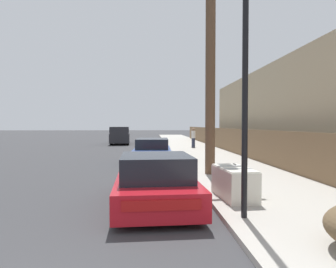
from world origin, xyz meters
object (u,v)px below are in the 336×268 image
Objects in this scene: parked_sports_car_red at (155,182)px; street_lamp at (245,70)px; pickup_truck at (120,135)px; pedestrian at (193,138)px; car_parked_mid at (152,151)px; discarded_fridge at (234,183)px; utility_pole at (210,54)px.

street_lamp reaches higher than parked_sports_car_red.
street_lamp is (1.77, -1.46, 2.51)m from parked_sports_car_red.
pickup_truck is 3.53× the size of pedestrian.
pickup_truck is at bearing 103.71° from car_parked_mid.
car_parked_mid is (-2.06, 8.04, 0.09)m from discarded_fridge.
discarded_fridge is 0.40× the size of parked_sports_car_red.
parked_sports_car_red is at bearing -179.78° from discarded_fridge.
pickup_truck reaches higher than car_parked_mid.
car_parked_mid is 10.15m from street_lamp.
pickup_truck is at bearing 135.36° from pedestrian.
pickup_truck is (-3.33, 23.77, 0.32)m from parked_sports_car_red.
parked_sports_car_red is at bearing 94.31° from pickup_truck.
car_parked_mid is 0.48× the size of utility_pole.
pedestrian is (6.70, -6.62, 0.05)m from pickup_truck.
discarded_fridge is 0.19× the size of utility_pole.
car_parked_mid is 2.62× the size of pedestrian.
parked_sports_car_red is 24.00m from pickup_truck.
pedestrian is at bearing 85.10° from street_lamp.
utility_pole is (0.12, 3.75, 4.15)m from discarded_fridge.
pickup_truck is (-5.35, 23.60, 0.39)m from discarded_fridge.
pedestrian reaches higher than discarded_fridge.
pedestrian reaches higher than parked_sports_car_red.
pickup_truck is (-3.29, 15.55, 0.29)m from car_parked_mid.
utility_pole is at bearing 58.60° from parked_sports_car_red.
discarded_fridge is at bearing -94.53° from pedestrian.
pedestrian is (1.35, 16.98, 0.44)m from discarded_fridge.
discarded_fridge is at bearing -73.85° from car_parked_mid.
utility_pole is (2.18, -4.29, 4.05)m from car_parked_mid.
parked_sports_car_red is at bearing -118.64° from utility_pole.
parked_sports_car_red is (-2.02, -0.17, 0.07)m from discarded_fridge.
car_parked_mid reaches higher than discarded_fridge.
parked_sports_car_red is 2.59× the size of pedestrian.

